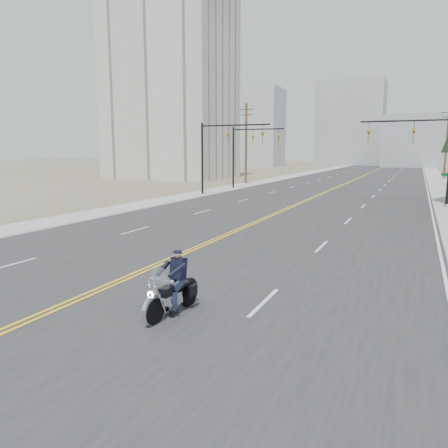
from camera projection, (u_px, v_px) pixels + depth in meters
ground_plane at (17, 326)px, 10.67m from camera, size 400.00×400.00×0.00m
road at (361, 177)px, 73.81m from camera, size 20.00×200.00×0.01m
sidewalk_left at (295, 175)px, 78.40m from camera, size 3.00×200.00×0.01m
sidewalk_right at (437, 178)px, 69.21m from camera, size 3.00×200.00×0.01m
traffic_mast_left at (221, 144)px, 42.31m from camera, size 7.10×0.26×7.00m
traffic_mast_right at (424, 143)px, 35.14m from camera, size 7.10×0.26×7.00m
traffic_mast_far at (247, 146)px, 49.67m from camera, size 6.10×0.26×7.00m
street_sign at (447, 184)px, 33.12m from camera, size 0.90×0.06×2.62m
utility_pole_e at (447, 142)px, 67.88m from camera, size 2.20×0.30×11.00m
utility_pole_left at (246, 142)px, 58.06m from camera, size 2.20×0.30×10.50m
apartment_block at (171, 83)px, 69.00m from camera, size 18.00×14.00×30.00m
haze_bldg_a at (257, 128)px, 126.58m from camera, size 14.00×12.00×22.00m
haze_bldg_b at (417, 141)px, 119.07m from camera, size 18.00×14.00×14.00m
haze_bldg_d at (351, 124)px, 139.61m from camera, size 20.00×15.00×26.00m
haze_bldg_f at (230, 140)px, 146.59m from camera, size 12.00×12.00×16.00m
motorcyclist at (172, 283)px, 11.28m from camera, size 1.11×2.24×1.69m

